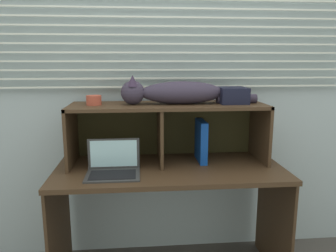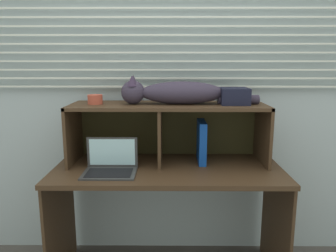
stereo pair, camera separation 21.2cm
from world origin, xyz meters
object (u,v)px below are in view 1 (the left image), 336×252
Objects in this scene: book_stack at (102,162)px; small_basket at (94,100)px; cat at (174,93)px; laptop at (113,167)px; storage_box at (233,95)px; binder_upright at (201,141)px.

book_stack is 2.70× the size of small_basket.
cat is 0.63m from laptop.
storage_box is at bearing 15.35° from laptop.
storage_box reaches higher than book_stack.
book_stack is at bearing -179.84° from storage_box.
storage_box is (0.40, 0.00, -0.02)m from cat.
small_basket is at bearing 180.00° from binder_upright.
storage_box is (0.79, 0.22, 0.41)m from laptop.
book_stack is (-0.48, -0.00, -0.46)m from cat.
cat reaches higher than book_stack.
cat is 0.67m from book_stack.
cat is 3.45× the size of book_stack.
binder_upright is at bearing 180.00° from storage_box.
storage_box reaches higher than laptop.
small_basket is at bearing 120.33° from laptop.
binder_upright reaches higher than book_stack.
cat is 0.52m from small_basket.
cat reaches higher than laptop.
binder_upright is 1.07× the size of book_stack.
small_basket reaches higher than book_stack.
cat is at bearing 180.00° from binder_upright.
binder_upright is at bearing 0.00° from small_basket.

